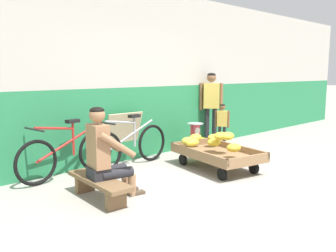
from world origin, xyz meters
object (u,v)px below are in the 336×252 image
(bicycle_far_left, at_px, (130,145))
(shopping_bag, at_px, (209,151))
(customer_adult, at_px, (211,101))
(customer_child, at_px, (222,122))
(vendor_seated, at_px, (105,153))
(weighing_scale, at_px, (195,130))
(banana_cart, at_px, (217,154))
(low_bench, at_px, (99,184))
(plastic_crate, at_px, (195,146))
(bicycle_near_left, at_px, (68,154))
(sign_board, at_px, (122,137))

(bicycle_far_left, height_order, shopping_bag, bicycle_far_left)
(customer_adult, relative_size, customer_child, 1.66)
(vendor_seated, height_order, weighing_scale, vendor_seated)
(vendor_seated, height_order, customer_child, vendor_seated)
(banana_cart, height_order, vendor_seated, vendor_seated)
(low_bench, xyz_separation_m, plastic_crate, (2.69, 0.89, -0.05))
(customer_adult, bearing_deg, shopping_bag, -141.31)
(vendor_seated, bearing_deg, weighing_scale, 19.18)
(banana_cart, bearing_deg, plastic_crate, 60.59)
(shopping_bag, bearing_deg, customer_adult, 38.69)
(bicycle_near_left, height_order, shopping_bag, bicycle_near_left)
(shopping_bag, bearing_deg, bicycle_near_left, 165.49)
(banana_cart, relative_size, customer_adult, 1.03)
(customer_child, height_order, shopping_bag, customer_child)
(plastic_crate, height_order, bicycle_near_left, bicycle_near_left)
(weighing_scale, relative_size, bicycle_far_left, 0.18)
(plastic_crate, bearing_deg, low_bench, -161.65)
(low_bench, bearing_deg, banana_cart, -2.33)
(bicycle_near_left, bearing_deg, vendor_seated, -94.80)
(low_bench, distance_m, weighing_scale, 2.85)
(low_bench, height_order, weighing_scale, weighing_scale)
(bicycle_far_left, bearing_deg, weighing_scale, -4.38)
(weighing_scale, xyz_separation_m, customer_child, (0.66, -0.12, 0.12))
(banana_cart, bearing_deg, low_bench, 177.67)
(weighing_scale, distance_m, bicycle_near_left, 2.52)
(weighing_scale, distance_m, bicycle_far_left, 1.47)
(vendor_seated, height_order, customer_adult, customer_adult)
(vendor_seated, relative_size, weighing_scale, 3.80)
(vendor_seated, distance_m, shopping_bag, 2.63)
(weighing_scale, bearing_deg, vendor_seated, -160.82)
(vendor_seated, xyz_separation_m, customer_child, (3.26, 0.79, 0.00))
(plastic_crate, relative_size, weighing_scale, 1.20)
(customer_child, bearing_deg, weighing_scale, 169.71)
(weighing_scale, bearing_deg, bicycle_near_left, 174.68)
(bicycle_far_left, relative_size, shopping_bag, 6.91)
(weighing_scale, xyz_separation_m, customer_adult, (0.80, 0.30, 0.50))
(weighing_scale, distance_m, customer_adult, 0.99)
(bicycle_near_left, distance_m, sign_board, 1.17)
(vendor_seated, bearing_deg, sign_board, 47.84)
(low_bench, bearing_deg, shopping_bag, 10.66)
(low_bench, relative_size, shopping_bag, 4.65)
(bicycle_far_left, xyz_separation_m, shopping_bag, (1.39, -0.51, -0.23))
(plastic_crate, bearing_deg, customer_child, -10.39)
(banana_cart, relative_size, shopping_bag, 6.57)
(vendor_seated, bearing_deg, bicycle_far_left, 41.62)
(vendor_seated, relative_size, customer_child, 1.24)
(plastic_crate, bearing_deg, weighing_scale, -90.00)
(plastic_crate, distance_m, customer_child, 0.79)
(banana_cart, xyz_separation_m, customer_child, (1.21, 0.86, 0.33))
(weighing_scale, height_order, customer_adult, customer_adult)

